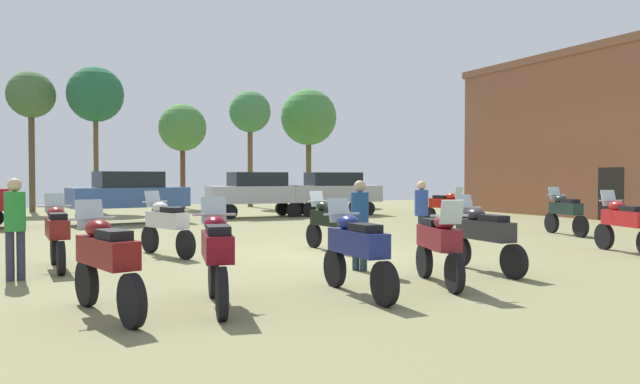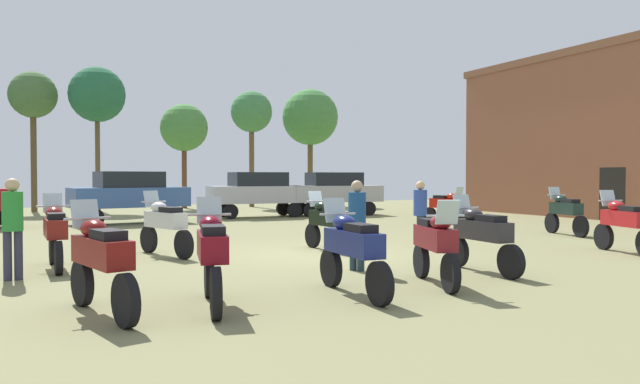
# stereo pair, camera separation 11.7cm
# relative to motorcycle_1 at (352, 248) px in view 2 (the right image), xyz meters

# --- Properties ---
(ground_plane) EXTENTS (44.00, 52.00, 0.02)m
(ground_plane) POSITION_rel_motorcycle_1_xyz_m (1.86, 4.75, -0.73)
(ground_plane) COLOR olive
(motorcycle_1) EXTENTS (0.62, 2.24, 1.46)m
(motorcycle_1) POSITION_rel_motorcycle_1_xyz_m (0.00, 0.00, 0.00)
(motorcycle_1) COLOR black
(motorcycle_1) RESTS_ON ground
(motorcycle_3) EXTENTS (0.72, 2.12, 1.51)m
(motorcycle_3) POSITION_rel_motorcycle_1_xyz_m (-2.14, 0.13, 0.02)
(motorcycle_3) COLOR black
(motorcycle_3) RESTS_ON ground
(motorcycle_4) EXTENTS (0.82, 2.01, 1.44)m
(motorcycle_4) POSITION_rel_motorcycle_1_xyz_m (1.64, 0.13, -0.01)
(motorcycle_4) COLOR black
(motorcycle_4) RESTS_ON ground
(motorcycle_5) EXTENTS (0.62, 2.19, 1.45)m
(motorcycle_5) POSITION_rel_motorcycle_1_xyz_m (3.25, 0.86, -0.01)
(motorcycle_5) COLOR black
(motorcycle_5) RESTS_ON ground
(motorcycle_6) EXTENTS (0.83, 2.14, 1.48)m
(motorcycle_6) POSITION_rel_motorcycle_1_xyz_m (8.14, 1.57, 0.01)
(motorcycle_6) COLOR black
(motorcycle_6) RESTS_ON ground
(motorcycle_7) EXTENTS (0.76, 2.21, 1.49)m
(motorcycle_7) POSITION_rel_motorcycle_1_xyz_m (-3.57, 0.26, 0.01)
(motorcycle_7) COLOR black
(motorcycle_7) RESTS_ON ground
(motorcycle_8) EXTENTS (0.62, 2.19, 1.46)m
(motorcycle_8) POSITION_rel_motorcycle_1_xyz_m (-3.96, 4.80, -0.00)
(motorcycle_8) COLOR black
(motorcycle_8) RESTS_ON ground
(motorcycle_10) EXTENTS (0.72, 2.21, 1.44)m
(motorcycle_10) POSITION_rel_motorcycle_1_xyz_m (9.93, 10.54, -0.01)
(motorcycle_10) COLOR black
(motorcycle_10) RESTS_ON ground
(motorcycle_11) EXTENTS (0.75, 2.08, 1.48)m
(motorcycle_11) POSITION_rel_motorcycle_1_xyz_m (10.45, 5.35, 0.00)
(motorcycle_11) COLOR black
(motorcycle_11) RESTS_ON ground
(motorcycle_12) EXTENTS (0.62, 2.15, 1.44)m
(motorcycle_12) POSITION_rel_motorcycle_1_xyz_m (2.13, 5.09, -0.01)
(motorcycle_12) COLOR black
(motorcycle_12) RESTS_ON ground
(motorcycle_13) EXTENTS (0.87, 2.15, 1.48)m
(motorcycle_13) POSITION_rel_motorcycle_1_xyz_m (-1.64, 5.86, 0.01)
(motorcycle_13) COLOR black
(motorcycle_13) RESTS_ON ground
(car_1) EXTENTS (4.45, 2.19, 2.00)m
(car_1) POSITION_rel_motorcycle_1_xyz_m (8.40, 16.98, 0.45)
(car_1) COLOR black
(car_1) RESTS_ON ground
(car_2) EXTENTS (4.51, 2.39, 2.00)m
(car_2) POSITION_rel_motorcycle_1_xyz_m (-0.95, 16.05, 0.45)
(car_2) COLOR black
(car_2) RESTS_ON ground
(car_5) EXTENTS (4.35, 1.93, 2.00)m
(car_5) POSITION_rel_motorcycle_1_xyz_m (4.74, 17.25, 0.45)
(car_5) COLOR black
(car_5) RESTS_ON ground
(person_1) EXTENTS (0.36, 0.36, 1.78)m
(person_1) POSITION_rel_motorcycle_1_xyz_m (-4.67, 3.73, 0.32)
(person_1) COLOR #2D2E43
(person_1) RESTS_ON ground
(person_2) EXTENTS (0.48, 0.48, 1.69)m
(person_2) POSITION_rel_motorcycle_1_xyz_m (4.44, 4.51, 0.27)
(person_2) COLOR #233544
(person_2) RESTS_ON ground
(person_3) EXTENTS (0.46, 0.46, 1.73)m
(person_3) POSITION_rel_motorcycle_1_xyz_m (1.24, 2.05, 0.29)
(person_3) COLOR #223743
(person_3) RESTS_ON ground
(tree_3) EXTENTS (2.36, 2.36, 7.17)m
(tree_3) POSITION_rel_motorcycle_1_xyz_m (-4.22, 26.07, 5.15)
(tree_3) COLOR brown
(tree_3) RESTS_ON ground
(tree_4) EXTENTS (2.70, 2.70, 5.96)m
(tree_4) POSITION_rel_motorcycle_1_xyz_m (3.56, 26.32, 3.85)
(tree_4) COLOR brown
(tree_4) RESTS_ON ground
(tree_5) EXTENTS (2.46, 2.46, 6.91)m
(tree_5) POSITION_rel_motorcycle_1_xyz_m (7.51, 25.99, 4.86)
(tree_5) COLOR brown
(tree_5) RESTS_ON ground
(tree_6) EXTENTS (2.87, 2.87, 7.53)m
(tree_6) POSITION_rel_motorcycle_1_xyz_m (-1.21, 25.35, 5.33)
(tree_6) COLOR brown
(tree_6) RESTS_ON ground
(tree_7) EXTENTS (3.54, 3.54, 7.35)m
(tree_7) POSITION_rel_motorcycle_1_xyz_m (11.64, 26.60, 4.82)
(tree_7) COLOR brown
(tree_7) RESTS_ON ground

